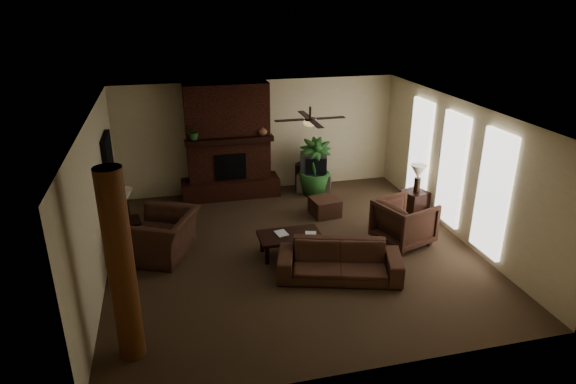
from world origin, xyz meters
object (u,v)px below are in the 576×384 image
object	(u,v)px
coffee_table	(290,237)
side_table_left	(129,233)
side_table_right	(414,203)
armchair_left	(161,228)
lamp_right	(418,174)
sofa	(340,256)
floor_vase	(302,174)
floor_plant	(314,179)
lamp_left	(124,199)
log_column	(121,268)
tv_stand	(314,182)
ottoman	(325,207)
armchair_right	(404,220)

from	to	relation	value
coffee_table	side_table_left	bearing A→B (deg)	159.35
side_table_right	side_table_left	bearing A→B (deg)	-179.66
armchair_left	lamp_right	bearing A→B (deg)	120.43
sofa	lamp_right	world-z (taller)	lamp_right
sofa	floor_vase	size ratio (longest dim) A/B	2.83
floor_plant	lamp_left	xyz separation A→B (m)	(-4.41, -1.72, 0.60)
log_column	side_table_right	xyz separation A→B (m)	(6.10, 3.46, -1.12)
tv_stand	side_table_left	world-z (taller)	side_table_left
tv_stand	lamp_left	xyz separation A→B (m)	(-4.47, -1.91, 0.75)
floor_vase	tv_stand	bearing A→B (deg)	-32.21
side_table_right	armchair_left	bearing A→B (deg)	-173.58
ottoman	side_table_left	size ratio (longest dim) A/B	1.09
sofa	ottoman	xyz separation A→B (m)	(0.57, 2.62, -0.23)
floor_vase	lamp_left	xyz separation A→B (m)	(-4.19, -2.09, 0.57)
lamp_left	tv_stand	bearing A→B (deg)	23.17
armchair_right	coffee_table	size ratio (longest dim) A/B	0.85
sofa	lamp_left	xyz separation A→B (m)	(-3.72, 2.19, 0.57)
armchair_right	ottoman	xyz separation A→B (m)	(-1.13, 1.68, -0.31)
side_table_right	log_column	bearing A→B (deg)	-150.42
sofa	armchair_right	distance (m)	1.94
side_table_left	lamp_right	xyz separation A→B (m)	(6.30, -0.01, 0.73)
log_column	ottoman	xyz separation A→B (m)	(4.08, 3.88, -1.20)
lamp_right	armchair_right	bearing A→B (deg)	-126.04
lamp_right	log_column	bearing A→B (deg)	-150.77
sofa	armchair_left	xyz separation A→B (m)	(-3.06, 1.56, 0.15)
log_column	lamp_right	world-z (taller)	log_column
sofa	coffee_table	xyz separation A→B (m)	(-0.66, 1.01, -0.05)
lamp_right	side_table_left	bearing A→B (deg)	179.89
armchair_right	side_table_left	xyz separation A→B (m)	(-5.42, 1.23, -0.23)
armchair_left	side_table_left	world-z (taller)	armchair_left
side_table_left	lamp_left	distance (m)	0.73
floor_plant	log_column	bearing A→B (deg)	-129.14
armchair_right	side_table_right	size ratio (longest dim) A/B	1.84
armchair_right	lamp_right	bearing A→B (deg)	-54.54
sofa	lamp_left	size ratio (longest dim) A/B	3.36
floor_vase	side_table_left	distance (m)	4.69
sofa	coffee_table	distance (m)	1.21
armchair_left	coffee_table	size ratio (longest dim) A/B	1.10
sofa	ottoman	distance (m)	2.69
floor_plant	side_table_right	xyz separation A→B (m)	(1.89, -1.71, -0.13)
floor_vase	lamp_right	xyz separation A→B (m)	(2.11, -2.13, 0.57)
ottoman	armchair_left	bearing A→B (deg)	-163.76
ottoman	armchair_right	bearing A→B (deg)	-56.09
sofa	side_table_left	distance (m)	4.30
armchair_left	coffee_table	bearing A→B (deg)	101.48
lamp_left	side_table_right	world-z (taller)	lamp_left
floor_plant	lamp_left	bearing A→B (deg)	-158.68
log_column	armchair_right	bearing A→B (deg)	22.87
log_column	ottoman	size ratio (longest dim) A/B	4.67
lamp_left	lamp_right	world-z (taller)	same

